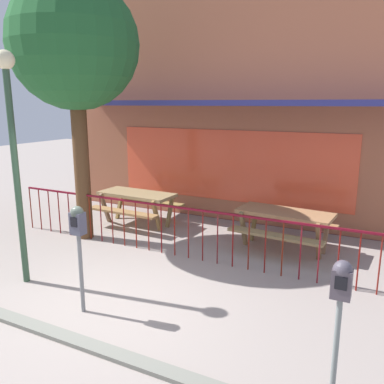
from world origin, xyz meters
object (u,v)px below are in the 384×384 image
at_px(parking_meter_near, 78,231).
at_px(parking_meter_far, 341,294).
at_px(picnic_table_right, 285,219).
at_px(street_tree, 74,47).
at_px(picnic_table_left, 137,199).
at_px(street_lamp, 12,135).

height_order(parking_meter_near, parking_meter_far, parking_meter_near).
relative_size(picnic_table_right, parking_meter_near, 1.26).
relative_size(parking_meter_far, street_tree, 0.28).
distance_m(picnic_table_left, parking_meter_far, 6.28).
relative_size(picnic_table_left, street_tree, 0.36).
bearing_deg(picnic_table_right, picnic_table_left, 178.96).
xyz_separation_m(picnic_table_right, parking_meter_far, (1.43, -3.79, 0.50)).
distance_m(picnic_table_left, street_lamp, 3.79).
bearing_deg(picnic_table_left, parking_meter_near, -66.25).
relative_size(parking_meter_near, parking_meter_far, 1.05).
distance_m(street_tree, street_lamp, 2.67).
bearing_deg(street_tree, picnic_table_right, 16.74).
distance_m(picnic_table_right, street_tree, 5.29).
height_order(picnic_table_right, parking_meter_far, parking_meter_far).
relative_size(picnic_table_left, street_lamp, 0.52).
xyz_separation_m(picnic_table_left, street_tree, (-0.47, -1.26, 3.28)).
distance_m(picnic_table_right, parking_meter_far, 4.08).
bearing_deg(street_lamp, parking_meter_near, -12.19).
bearing_deg(parking_meter_far, parking_meter_near, 177.04).
bearing_deg(parking_meter_near, street_tree, 130.84).
xyz_separation_m(parking_meter_near, street_lamp, (-1.48, 0.32, 1.20)).
bearing_deg(street_lamp, parking_meter_far, -5.85).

